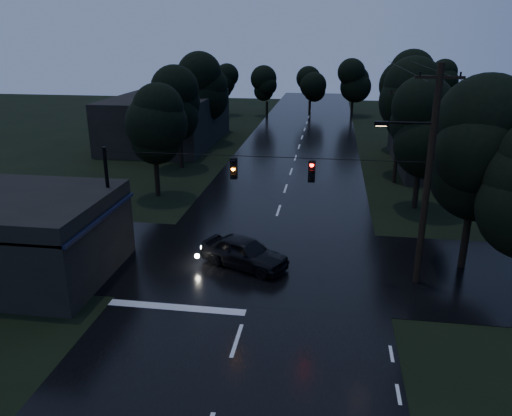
# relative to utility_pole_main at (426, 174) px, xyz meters

# --- Properties ---
(main_road) EXTENTS (12.00, 120.00, 0.02)m
(main_road) POSITION_rel_utility_pole_main_xyz_m (-7.41, 19.00, -5.26)
(main_road) COLOR black
(main_road) RESTS_ON ground
(cross_street) EXTENTS (60.00, 9.00, 0.02)m
(cross_street) POSITION_rel_utility_pole_main_xyz_m (-7.41, 1.00, -5.26)
(cross_street) COLOR black
(cross_street) RESTS_ON ground
(building_far_right) EXTENTS (10.00, 14.00, 4.40)m
(building_far_right) POSITION_rel_utility_pole_main_xyz_m (6.59, 23.00, -3.06)
(building_far_right) COLOR black
(building_far_right) RESTS_ON ground
(building_far_left) EXTENTS (10.00, 16.00, 5.00)m
(building_far_left) POSITION_rel_utility_pole_main_xyz_m (-21.41, 29.00, -2.76)
(building_far_left) COLOR black
(building_far_left) RESTS_ON ground
(utility_pole_main) EXTENTS (3.50, 0.30, 10.00)m
(utility_pole_main) POSITION_rel_utility_pole_main_xyz_m (0.00, 0.00, 0.00)
(utility_pole_main) COLOR black
(utility_pole_main) RESTS_ON ground
(utility_pole_far) EXTENTS (2.00, 0.30, 7.50)m
(utility_pole_far) POSITION_rel_utility_pole_main_xyz_m (0.89, 17.00, -1.38)
(utility_pole_far) COLOR black
(utility_pole_far) RESTS_ON ground
(anchor_pole_left) EXTENTS (0.18, 0.18, 6.00)m
(anchor_pole_left) POSITION_rel_utility_pole_main_xyz_m (-14.91, 0.00, -2.26)
(anchor_pole_left) COLOR black
(anchor_pole_left) RESTS_ON ground
(span_signals) EXTENTS (15.00, 0.37, 1.12)m
(span_signals) POSITION_rel_utility_pole_main_xyz_m (-6.85, -0.01, -0.01)
(span_signals) COLOR black
(span_signals) RESTS_ON ground
(tree_corner_near) EXTENTS (4.48, 4.48, 9.44)m
(tree_corner_near) POSITION_rel_utility_pole_main_xyz_m (2.59, 2.00, 0.74)
(tree_corner_near) COLOR black
(tree_corner_near) RESTS_ON ground
(tree_left_a) EXTENTS (3.92, 3.92, 8.26)m
(tree_left_a) POSITION_rel_utility_pole_main_xyz_m (-16.41, 11.00, -0.02)
(tree_left_a) COLOR black
(tree_left_a) RESTS_ON ground
(tree_left_b) EXTENTS (4.20, 4.20, 8.85)m
(tree_left_b) POSITION_rel_utility_pole_main_xyz_m (-17.01, 19.00, 0.36)
(tree_left_b) COLOR black
(tree_left_b) RESTS_ON ground
(tree_left_c) EXTENTS (4.48, 4.48, 9.44)m
(tree_left_c) POSITION_rel_utility_pole_main_xyz_m (-17.61, 29.00, 0.74)
(tree_left_c) COLOR black
(tree_left_c) RESTS_ON ground
(tree_right_a) EXTENTS (4.20, 4.20, 8.85)m
(tree_right_a) POSITION_rel_utility_pole_main_xyz_m (1.59, 11.00, 0.36)
(tree_right_a) COLOR black
(tree_right_a) RESTS_ON ground
(tree_right_b) EXTENTS (4.48, 4.48, 9.44)m
(tree_right_b) POSITION_rel_utility_pole_main_xyz_m (2.19, 19.00, 0.74)
(tree_right_b) COLOR black
(tree_right_b) RESTS_ON ground
(tree_right_c) EXTENTS (4.76, 4.76, 10.03)m
(tree_right_c) POSITION_rel_utility_pole_main_xyz_m (2.79, 29.00, 1.11)
(tree_right_c) COLOR black
(tree_right_c) RESTS_ON ground
(car) EXTENTS (4.91, 3.48, 1.55)m
(car) POSITION_rel_utility_pole_main_xyz_m (-8.21, 0.44, -4.48)
(car) COLOR black
(car) RESTS_ON ground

